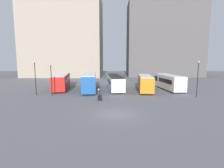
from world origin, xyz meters
name	(u,v)px	position (x,y,z in m)	size (l,w,h in m)	color
ground_plane	(116,114)	(0.00, 0.00, 0.00)	(160.00, 160.00, 0.00)	slate
building_block_left	(65,38)	(-18.87, 48.64, 14.51)	(27.81, 17.82, 29.03)	tan
building_block_right	(164,40)	(18.53, 48.64, 13.42)	(27.14, 12.64, 26.84)	#5B5656
bus_0	(62,81)	(-11.03, 16.92, 1.66)	(4.14, 10.60, 3.05)	red
bus_1	(89,81)	(-5.09, 15.67, 1.79)	(3.69, 11.75, 3.28)	#1E56A3
bus_2	(115,82)	(-0.05, 17.37, 1.54)	(3.81, 12.49, 2.80)	silver
bus_3	(145,83)	(5.88, 15.00, 1.64)	(3.23, 9.30, 3.03)	orange
bus_4	(169,82)	(11.01, 16.78, 1.64)	(3.65, 10.08, 3.02)	silver
traveler	(99,93)	(-2.45, 6.67, 1.06)	(0.58, 0.58, 1.79)	black
suitcase	(101,99)	(-2.08, 6.31, 0.33)	(0.31, 0.47, 0.93)	black
lamp_post_0	(35,75)	(-13.59, 10.64, 3.40)	(0.28, 0.28, 5.80)	black
lamp_post_1	(198,76)	(13.15, 9.05, 3.42)	(0.28, 0.28, 5.83)	black
lamp_post_2	(51,77)	(-10.71, 10.23, 3.20)	(0.28, 0.28, 5.40)	black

